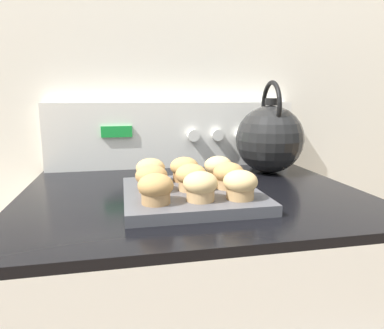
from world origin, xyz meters
The scene contains 13 objects.
wall_back centered at (0.00, 0.69, 1.20)m, with size 8.00×0.05×2.40m.
control_panel centered at (0.00, 0.63, 1.02)m, with size 0.77×0.07×0.20m.
muffin_pan centered at (-0.02, 0.26, 0.93)m, with size 0.28×0.28×0.02m.
muffin_r0_c0 centered at (-0.10, 0.18, 0.97)m, with size 0.07×0.07×0.06m.
muffin_r0_c1 centered at (-0.01, 0.19, 0.97)m, with size 0.07×0.07×0.06m.
muffin_r0_c2 centered at (0.06, 0.18, 0.97)m, with size 0.07×0.07×0.06m.
muffin_r1_c0 centered at (-0.10, 0.27, 0.97)m, with size 0.07×0.07×0.06m.
muffin_r1_c1 centered at (-0.02, 0.26, 0.97)m, with size 0.07×0.07×0.06m.
muffin_r1_c2 centered at (0.07, 0.26, 0.97)m, with size 0.07×0.07×0.06m.
muffin_r2_c0 centered at (-0.10, 0.35, 0.97)m, with size 0.07×0.07×0.06m.
muffin_r2_c1 centered at (-0.02, 0.35, 0.97)m, with size 0.07×0.07×0.06m.
muffin_r2_c2 centered at (0.07, 0.34, 0.97)m, with size 0.07×0.07×0.06m.
tea_kettle centered at (0.26, 0.49, 1.02)m, with size 0.19×0.23×0.26m.
Camera 1 is at (-0.16, -0.43, 1.14)m, focal length 32.00 mm.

